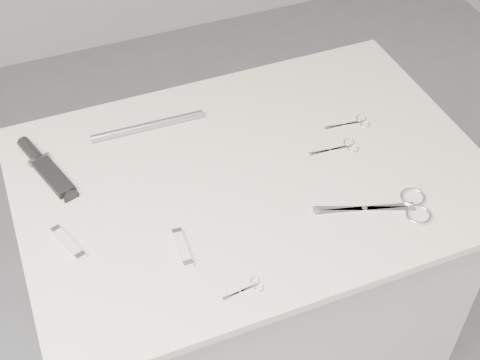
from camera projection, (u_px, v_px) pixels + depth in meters
name	position (u px, v px, depth m)	size (l,w,h in m)	color
plinth	(250.00, 299.00, 1.77)	(0.90, 0.60, 0.90)	#B7B7B4
display_board	(252.00, 176.00, 1.44)	(1.00, 0.70, 0.02)	beige
large_shears	(397.00, 207.00, 1.36)	(0.24, 0.13, 0.01)	silver
embroidery_scissors_a	(342.00, 148.00, 1.49)	(0.11, 0.05, 0.00)	silver
embroidery_scissors_b	(354.00, 123.00, 1.55)	(0.11, 0.05, 0.00)	silver
tiny_scissors	(248.00, 289.00, 1.22)	(0.08, 0.03, 0.00)	silver
sheathed_knife	(43.00, 165.00, 1.44)	(0.09, 0.21, 0.03)	black
pocket_knife_a	(68.00, 243.00, 1.29)	(0.05, 0.10, 0.01)	beige
pocket_knife_b	(182.00, 247.00, 1.28)	(0.03, 0.10, 0.01)	beige
metal_rail	(148.00, 126.00, 1.53)	(0.02, 0.02, 0.26)	#92949A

